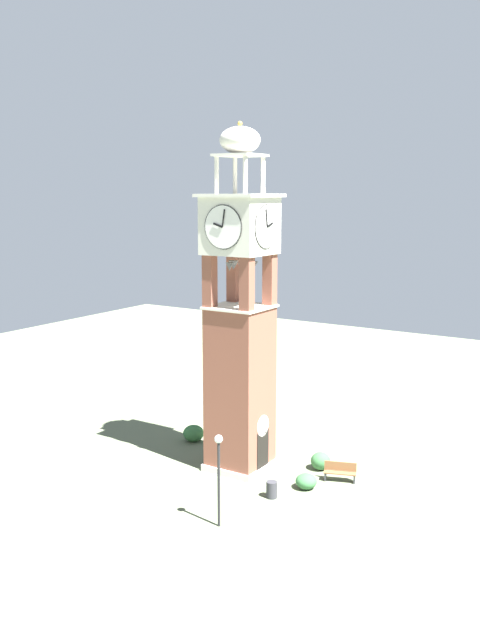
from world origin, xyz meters
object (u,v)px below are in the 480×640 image
Objects in this scene: lamp_post at (219,464)px; trash_bin at (272,490)px; park_bench at (340,472)px; clock_tower at (240,330)px.

lamp_post is 5.16× the size of trash_bin.
lamp_post is (-7.28, 2.36, 2.35)m from park_bench.
clock_tower reaches higher than lamp_post.
clock_tower is at bearing 24.70° from lamp_post.
lamp_post is at bearing 172.81° from trash_bin.
trash_bin is at bearing -7.19° from lamp_post.
lamp_post is at bearing 162.04° from park_bench.
trash_bin is (-3.55, 1.89, -0.08)m from park_bench.
clock_tower is at bearing 54.67° from trash_bin.
lamp_post is (-6.03, -2.77, -4.52)m from clock_tower.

